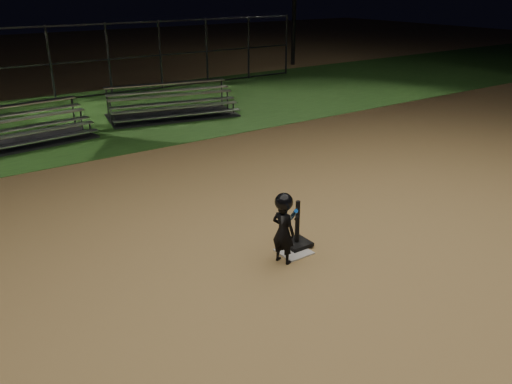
# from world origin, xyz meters

# --- Properties ---
(ground) EXTENTS (80.00, 80.00, 0.00)m
(ground) POSITION_xyz_m (0.00, 0.00, 0.00)
(ground) COLOR #AE884F
(ground) RESTS_ON ground
(grass_strip) EXTENTS (60.00, 8.00, 0.01)m
(grass_strip) POSITION_xyz_m (0.00, 10.00, 0.01)
(grass_strip) COLOR #224C18
(grass_strip) RESTS_ON ground
(home_plate) EXTENTS (0.45, 0.45, 0.02)m
(home_plate) POSITION_xyz_m (0.00, 0.00, 0.01)
(home_plate) COLOR beige
(home_plate) RESTS_ON ground
(batting_tee) EXTENTS (0.38, 0.38, 0.74)m
(batting_tee) POSITION_xyz_m (0.15, 0.12, 0.16)
(batting_tee) COLOR black
(batting_tee) RESTS_ON home_plate
(child_batter) EXTENTS (0.44, 0.60, 1.08)m
(child_batter) POSITION_xyz_m (-0.31, -0.13, 0.57)
(child_batter) COLOR black
(child_batter) RESTS_ON ground
(bleacher_left) EXTENTS (3.78, 2.14, 0.88)m
(bleacher_left) POSITION_xyz_m (-2.19, 8.37, 0.18)
(bleacher_left) COLOR silver
(bleacher_left) RESTS_ON ground
(bleacher_right) EXTENTS (4.04, 2.53, 0.92)m
(bleacher_right) POSITION_xyz_m (2.32, 8.75, 0.19)
(bleacher_right) COLOR #AEAEB3
(bleacher_right) RESTS_ON ground
(backstop_fence) EXTENTS (20.08, 0.08, 2.50)m
(backstop_fence) POSITION_xyz_m (0.00, 13.00, 1.25)
(backstop_fence) COLOR #38383D
(backstop_fence) RESTS_ON ground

